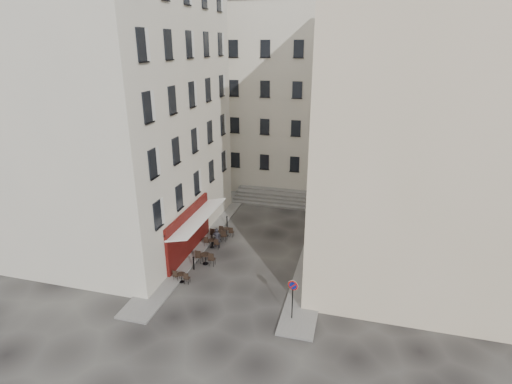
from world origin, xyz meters
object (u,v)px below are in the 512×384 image
(bistro_table_a, at_px, (182,277))
(pedestrian, at_px, (217,238))
(bistro_table_b, at_px, (206,258))
(no_parking_sign, at_px, (293,293))

(bistro_table_a, xyz_separation_m, pedestrian, (0.57, 5.00, 0.39))
(bistro_table_b, bearing_deg, no_parking_sign, -32.48)
(no_parking_sign, bearing_deg, bistro_table_a, -179.35)
(no_parking_sign, height_order, bistro_table_a, no_parking_sign)
(no_parking_sign, xyz_separation_m, pedestrian, (-6.94, 6.87, -1.00))
(bistro_table_a, height_order, pedestrian, pedestrian)
(bistro_table_a, bearing_deg, bistro_table_b, 75.33)
(no_parking_sign, distance_m, bistro_table_b, 8.23)
(bistro_table_b, bearing_deg, bistro_table_a, -104.67)
(bistro_table_a, relative_size, bistro_table_b, 0.80)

